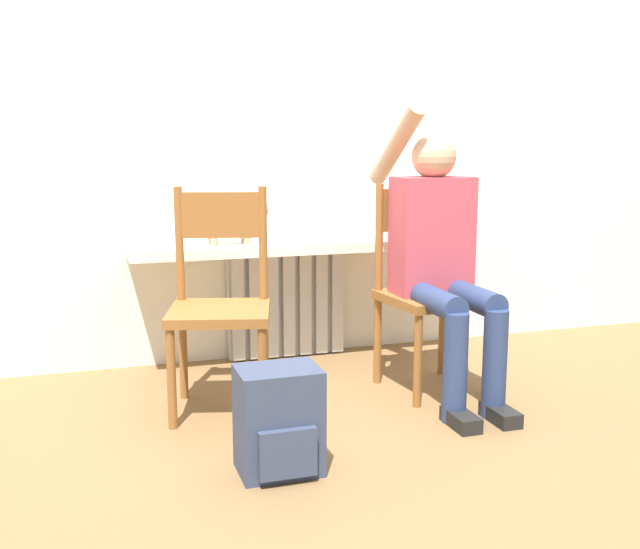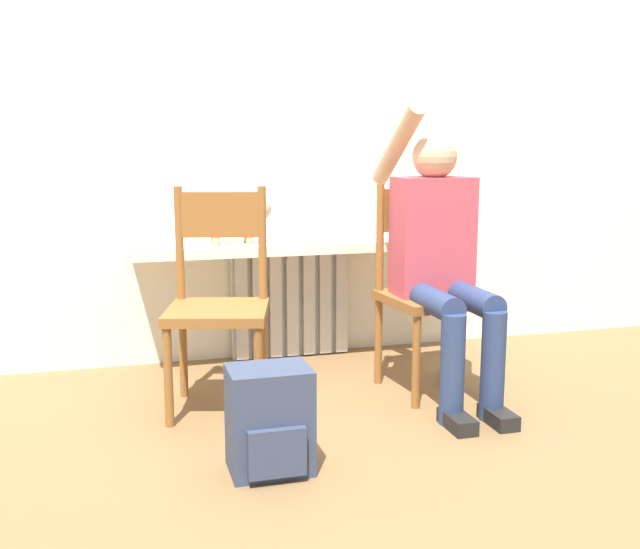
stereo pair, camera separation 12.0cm
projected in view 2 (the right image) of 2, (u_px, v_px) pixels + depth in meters
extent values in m
plane|color=brown|center=(361.00, 436.00, 2.89)|extent=(12.00, 12.00, 0.00)
cube|color=white|center=(286.00, 96.00, 3.82)|extent=(7.00, 0.06, 2.70)
cube|color=silver|center=(290.00, 302.00, 3.94)|extent=(0.62, 0.05, 0.58)
cube|color=silver|center=(241.00, 306.00, 3.83)|extent=(0.06, 0.03, 0.56)
cube|color=silver|center=(259.00, 305.00, 3.85)|extent=(0.06, 0.03, 0.56)
cube|color=silver|center=(276.00, 304.00, 3.88)|extent=(0.06, 0.03, 0.56)
cube|color=silver|center=(292.00, 303.00, 3.90)|extent=(0.06, 0.03, 0.56)
cube|color=silver|center=(309.00, 302.00, 3.92)|extent=(0.06, 0.03, 0.56)
cube|color=silver|center=(325.00, 301.00, 3.95)|extent=(0.06, 0.03, 0.56)
cube|color=silver|center=(341.00, 301.00, 3.97)|extent=(0.06, 0.03, 0.56)
cube|color=white|center=(296.00, 246.00, 3.76)|extent=(1.62, 0.34, 0.05)
cube|color=white|center=(288.00, 117.00, 3.80)|extent=(1.56, 0.01, 1.23)
cube|color=brown|center=(217.00, 312.00, 3.10)|extent=(0.50, 0.50, 0.04)
cylinder|color=brown|center=(168.00, 377.00, 2.96)|extent=(0.04, 0.04, 0.41)
cylinder|color=brown|center=(259.00, 377.00, 2.96)|extent=(0.04, 0.04, 0.41)
cylinder|color=brown|center=(183.00, 352.00, 3.31)|extent=(0.04, 0.04, 0.41)
cylinder|color=brown|center=(264.00, 352.00, 3.31)|extent=(0.04, 0.04, 0.41)
cylinder|color=brown|center=(179.00, 243.00, 3.22)|extent=(0.04, 0.04, 0.49)
cylinder|color=brown|center=(262.00, 243.00, 3.23)|extent=(0.04, 0.04, 0.49)
cube|color=brown|center=(220.00, 215.00, 3.20)|extent=(0.36, 0.12, 0.20)
cube|color=brown|center=(433.00, 299.00, 3.35)|extent=(0.45, 0.45, 0.04)
cylinder|color=brown|center=(416.00, 362.00, 3.16)|extent=(0.04, 0.04, 0.41)
cylinder|color=brown|center=(487.00, 353.00, 3.30)|extent=(0.04, 0.04, 0.41)
cylinder|color=brown|center=(378.00, 341.00, 3.49)|extent=(0.04, 0.04, 0.41)
cylinder|color=brown|center=(445.00, 334.00, 3.62)|extent=(0.04, 0.04, 0.41)
cylinder|color=brown|center=(380.00, 238.00, 3.40)|extent=(0.04, 0.04, 0.49)
cylinder|color=brown|center=(448.00, 234.00, 3.54)|extent=(0.04, 0.04, 0.49)
cube|color=brown|center=(415.00, 210.00, 3.45)|extent=(0.37, 0.06, 0.20)
cylinder|color=navy|center=(432.00, 301.00, 3.14)|extent=(0.11, 0.42, 0.11)
cylinder|color=navy|center=(471.00, 298.00, 3.19)|extent=(0.11, 0.42, 0.11)
cylinder|color=navy|center=(452.00, 369.00, 2.98)|extent=(0.10, 0.10, 0.45)
cylinder|color=navy|center=(493.00, 366.00, 3.03)|extent=(0.10, 0.10, 0.45)
cube|color=black|center=(457.00, 421.00, 2.96)|extent=(0.09, 0.20, 0.06)
cube|color=black|center=(498.00, 417.00, 3.01)|extent=(0.09, 0.20, 0.06)
cube|color=#B74251|center=(432.00, 236.00, 3.32)|extent=(0.34, 0.20, 0.52)
sphere|color=tan|center=(435.00, 157.00, 3.26)|extent=(0.20, 0.20, 0.20)
cylinder|color=tan|center=(398.00, 144.00, 3.35)|extent=(0.08, 0.50, 0.38)
cylinder|color=#B74251|center=(468.00, 242.00, 3.33)|extent=(0.08, 0.08, 0.42)
cylinder|color=#9E896B|center=(232.00, 214.00, 3.61)|extent=(0.23, 0.12, 0.12)
sphere|color=#9E896B|center=(261.00, 209.00, 3.65)|extent=(0.10, 0.10, 0.10)
cone|color=#9E896B|center=(262.00, 200.00, 3.62)|extent=(0.04, 0.04, 0.04)
cone|color=#9E896B|center=(260.00, 200.00, 3.66)|extent=(0.04, 0.04, 0.04)
cylinder|color=#9E896B|center=(250.00, 236.00, 3.62)|extent=(0.03, 0.03, 0.09)
cylinder|color=#9E896B|center=(247.00, 234.00, 3.68)|extent=(0.03, 0.03, 0.09)
cylinder|color=#9E896B|center=(216.00, 237.00, 3.58)|extent=(0.03, 0.03, 0.09)
cylinder|color=#9E896B|center=(215.00, 235.00, 3.64)|extent=(0.03, 0.03, 0.09)
cylinder|color=#9E896B|center=(197.00, 208.00, 3.56)|extent=(0.16, 0.03, 0.11)
cube|color=#333D56|center=(269.00, 419.00, 2.56)|extent=(0.28, 0.21, 0.37)
cube|color=#333D56|center=(277.00, 453.00, 2.46)|extent=(0.20, 0.03, 0.17)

